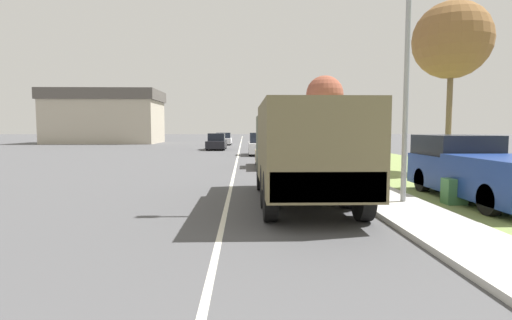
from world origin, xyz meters
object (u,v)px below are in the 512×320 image
car_nearest_ahead (273,154)px  car_third_ahead (217,142)px  car_fourth_ahead (224,139)px  pickup_truck (479,170)px  car_second_ahead (261,145)px  lamp_post (401,22)px  military_truck (303,147)px

car_nearest_ahead → car_third_ahead: 17.63m
car_fourth_ahead → pickup_truck: (9.28, -37.80, 0.23)m
car_second_ahead → car_third_ahead: 8.64m
car_nearest_ahead → lamp_post: 11.70m
car_nearest_ahead → lamp_post: size_ratio=0.53×
military_truck → pickup_truck: size_ratio=1.25×
military_truck → car_third_ahead: 27.70m
lamp_post → pickup_truck: bearing=14.4°
car_third_ahead → pickup_truck: (9.39, -27.08, 0.20)m
car_second_ahead → car_fourth_ahead: size_ratio=0.82×
car_nearest_ahead → car_second_ahead: (-0.26, 9.42, 0.07)m
car_second_ahead → lamp_post: (2.81, -20.07, 4.08)m
car_fourth_ahead → lamp_post: (6.63, -38.49, 4.17)m
car_nearest_ahead → car_third_ahead: (-4.19, 17.12, 0.02)m
car_nearest_ahead → car_fourth_ahead: bearing=98.3°
car_second_ahead → lamp_post: size_ratio=0.49×
car_third_ahead → car_fourth_ahead: size_ratio=0.99×
car_nearest_ahead → car_fourth_ahead: (-4.09, 27.85, -0.01)m
pickup_truck → lamp_post: 4.80m
military_truck → lamp_post: size_ratio=0.85×
car_second_ahead → car_third_ahead: (-3.93, 7.70, -0.06)m
military_truck → pickup_truck: (5.11, 0.28, -0.65)m
car_fourth_ahead → lamp_post: bearing=-80.2°
car_nearest_ahead → pickup_truck: bearing=-62.5°
pickup_truck → lamp_post: bearing=-165.6°
car_third_ahead → pickup_truck: size_ratio=0.88×
pickup_truck → car_third_ahead: bearing=109.1°
lamp_post → military_truck: bearing=170.7°
car_second_ahead → pickup_truck: (5.46, -19.38, 0.14)m
military_truck → lamp_post: 4.12m
military_truck → car_nearest_ahead: military_truck is taller
car_second_ahead → car_fourth_ahead: 18.81m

